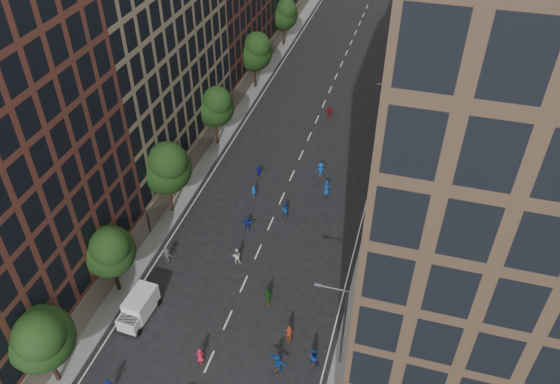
# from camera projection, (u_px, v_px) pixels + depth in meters

# --- Properties ---
(ground) EXTENTS (240.00, 240.00, 0.00)m
(ground) POSITION_uv_depth(u_px,v_px,m) (300.00, 157.00, 69.23)
(ground) COLOR black
(ground) RESTS_ON ground
(sidewalk_left) EXTENTS (4.00, 105.00, 0.15)m
(sidewalk_left) POSITION_uv_depth(u_px,v_px,m) (231.00, 114.00, 77.35)
(sidewalk_left) COLOR slate
(sidewalk_left) RESTS_ON ground
(sidewalk_right) EXTENTS (4.00, 105.00, 0.15)m
(sidewalk_right) POSITION_uv_depth(u_px,v_px,m) (402.00, 140.00, 72.21)
(sidewalk_right) COLOR slate
(sidewalk_right) RESTS_ON ground
(bldg_left_b) EXTENTS (14.00, 26.00, 34.00)m
(bldg_left_b) POSITION_uv_depth(u_px,v_px,m) (122.00, 26.00, 58.85)
(bldg_left_b) COLOR #8B7A5B
(bldg_left_b) RESTS_ON ground
(bldg_right_a) EXTENTS (14.00, 30.00, 36.00)m
(bldg_right_a) POSITION_uv_depth(u_px,v_px,m) (496.00, 193.00, 35.16)
(bldg_right_a) COLOR #443324
(bldg_right_a) RESTS_ON ground
(bldg_right_b) EXTENTS (14.00, 28.00, 33.00)m
(bldg_right_b) POSITION_uv_depth(u_px,v_px,m) (487.00, 38.00, 57.75)
(bldg_right_b) COLOR #615B50
(bldg_right_b) RESTS_ON ground
(tree_left_0) EXTENTS (5.20, 5.20, 8.83)m
(tree_left_0) POSITION_uv_depth(u_px,v_px,m) (40.00, 338.00, 40.84)
(tree_left_0) COLOR black
(tree_left_0) RESTS_ON ground
(tree_left_1) EXTENTS (4.80, 4.80, 8.21)m
(tree_left_1) POSITION_uv_depth(u_px,v_px,m) (109.00, 250.00, 48.57)
(tree_left_1) COLOR black
(tree_left_1) RESTS_ON ground
(tree_left_2) EXTENTS (5.60, 5.60, 9.45)m
(tree_left_2) POSITION_uv_depth(u_px,v_px,m) (166.00, 166.00, 57.00)
(tree_left_2) COLOR black
(tree_left_2) RESTS_ON ground
(tree_left_3) EXTENTS (5.00, 5.00, 8.58)m
(tree_left_3) POSITION_uv_depth(u_px,v_px,m) (215.00, 106.00, 67.81)
(tree_left_3) COLOR black
(tree_left_3) RESTS_ON ground
(tree_left_4) EXTENTS (5.40, 5.40, 9.08)m
(tree_left_4) POSITION_uv_depth(u_px,v_px,m) (255.00, 51.00, 79.57)
(tree_left_4) COLOR black
(tree_left_4) RESTS_ON ground
(tree_left_5) EXTENTS (4.80, 4.80, 8.33)m
(tree_left_5) POSITION_uv_depth(u_px,v_px,m) (284.00, 14.00, 91.80)
(tree_left_5) COLOR black
(tree_left_5) RESTS_ON ground
(tree_right_a) EXTENTS (5.00, 5.00, 8.39)m
(tree_right_a) POSITION_uv_depth(u_px,v_px,m) (403.00, 101.00, 69.10)
(tree_right_a) COLOR black
(tree_right_a) RESTS_ON ground
(tree_right_b) EXTENTS (5.20, 5.20, 8.83)m
(tree_right_b) POSITION_uv_depth(u_px,v_px,m) (418.00, 37.00, 83.83)
(tree_right_b) COLOR black
(tree_right_b) RESTS_ON ground
(streetlamp_near) EXTENTS (2.64, 0.22, 9.06)m
(streetlamp_near) POSITION_uv_depth(u_px,v_px,m) (341.00, 323.00, 42.85)
(streetlamp_near) COLOR #595B60
(streetlamp_near) RESTS_ON ground
(streetlamp_far) EXTENTS (2.64, 0.22, 9.06)m
(streetlamp_far) POSITION_uv_depth(u_px,v_px,m) (392.00, 114.00, 67.48)
(streetlamp_far) COLOR #595B60
(streetlamp_far) RESTS_ON ground
(cargo_van) EXTENTS (2.33, 4.56, 2.37)m
(cargo_van) POSITION_uv_depth(u_px,v_px,m) (139.00, 307.00, 49.01)
(cargo_van) COLOR white
(cargo_van) RESTS_ON ground
(skater_2) EXTENTS (0.91, 0.72, 1.84)m
(skater_2) POSITION_uv_depth(u_px,v_px,m) (314.00, 357.00, 45.38)
(skater_2) COLOR navy
(skater_2) RESTS_ON ground
(skater_5) EXTENTS (1.81, 1.17, 1.86)m
(skater_5) POSITION_uv_depth(u_px,v_px,m) (278.00, 362.00, 44.95)
(skater_5) COLOR #144BA6
(skater_5) RESTS_ON ground
(skater_6) EXTENTS (0.91, 0.76, 1.59)m
(skater_6) POSITION_uv_depth(u_px,v_px,m) (200.00, 356.00, 45.61)
(skater_6) COLOR #A91C34
(skater_6) RESTS_ON ground
(skater_7) EXTENTS (0.74, 0.55, 1.87)m
(skater_7) POSITION_uv_depth(u_px,v_px,m) (289.00, 333.00, 47.18)
(skater_7) COLOR maroon
(skater_7) RESTS_ON ground
(skater_8) EXTENTS (1.02, 0.86, 1.85)m
(skater_8) POSITION_uv_depth(u_px,v_px,m) (237.00, 256.00, 54.39)
(skater_8) COLOR white
(skater_8) RESTS_ON ground
(skater_9) EXTENTS (1.21, 0.86, 1.70)m
(skater_9) POSITION_uv_depth(u_px,v_px,m) (167.00, 255.00, 54.58)
(skater_9) COLOR #404145
(skater_9) RESTS_ON ground
(skater_10) EXTENTS (1.13, 0.57, 1.86)m
(skater_10) POSITION_uv_depth(u_px,v_px,m) (268.00, 297.00, 50.34)
(skater_10) COLOR #1B591A
(skater_10) RESTS_ON ground
(skater_11) EXTENTS (1.50, 0.60, 1.58)m
(skater_11) POSITION_uv_depth(u_px,v_px,m) (247.00, 224.00, 58.33)
(skater_11) COLOR #1625B7
(skater_11) RESTS_ON ground
(skater_12) EXTENTS (1.02, 0.74, 1.94)m
(skater_12) POSITION_uv_depth(u_px,v_px,m) (327.00, 188.00, 62.79)
(skater_12) COLOR navy
(skater_12) RESTS_ON ground
(skater_13) EXTENTS (0.71, 0.59, 1.67)m
(skater_13) POSITION_uv_depth(u_px,v_px,m) (254.00, 192.00, 62.47)
(skater_13) COLOR #1652B4
(skater_13) RESTS_ON ground
(skater_14) EXTENTS (1.03, 0.91, 1.78)m
(skater_14) POSITION_uv_depth(u_px,v_px,m) (285.00, 210.00, 59.91)
(skater_14) COLOR #144DA8
(skater_14) RESTS_ON ground
(skater_15) EXTENTS (1.36, 0.97, 1.91)m
(skater_15) POSITION_uv_depth(u_px,v_px,m) (321.00, 170.00, 65.51)
(skater_15) COLOR #144CA9
(skater_15) RESTS_ON ground
(skater_16) EXTENTS (1.01, 0.64, 1.60)m
(skater_16) POSITION_uv_depth(u_px,v_px,m) (259.00, 172.00, 65.53)
(skater_16) COLOR #131A9B
(skater_16) RESTS_ON ground
(skater_17) EXTENTS (1.68, 0.72, 1.76)m
(skater_17) POSITION_uv_depth(u_px,v_px,m) (330.00, 113.00, 76.04)
(skater_17) COLOR maroon
(skater_17) RESTS_ON ground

